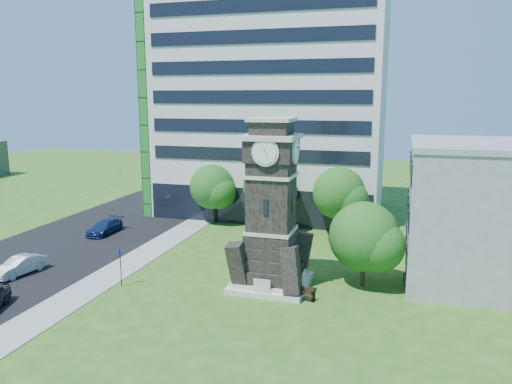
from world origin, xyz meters
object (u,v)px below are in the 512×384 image
(park_bench, at_px, (301,292))
(street_sign, at_px, (120,263))
(clock_tower, at_px, (271,216))
(car_street_mid, at_px, (20,266))
(car_east_lot, at_px, (445,284))
(car_street_north, at_px, (105,227))

(park_bench, relative_size, street_sign, 0.66)
(clock_tower, xyz_separation_m, street_sign, (-10.48, -3.24, -3.54))
(car_street_mid, xyz_separation_m, car_east_lot, (31.53, 5.10, 0.08))
(clock_tower, xyz_separation_m, car_east_lot, (12.15, 1.76, -4.49))
(car_east_lot, xyz_separation_m, park_bench, (-9.51, -3.69, -0.29))
(car_east_lot, bearing_deg, park_bench, 106.52)
(park_bench, height_order, street_sign, street_sign)
(park_bench, bearing_deg, car_street_north, 173.43)
(clock_tower, height_order, car_street_mid, clock_tower)
(car_street_mid, xyz_separation_m, street_sign, (8.90, 0.09, 1.04))
(clock_tower, height_order, car_east_lot, clock_tower)
(car_east_lot, distance_m, street_sign, 23.20)
(car_street_north, height_order, park_bench, car_street_north)
(car_street_north, relative_size, car_east_lot, 0.83)
(park_bench, bearing_deg, car_street_mid, -157.22)
(clock_tower, relative_size, car_street_north, 2.60)
(clock_tower, relative_size, car_street_mid, 2.87)
(car_street_north, height_order, car_east_lot, car_east_lot)
(car_east_lot, relative_size, street_sign, 2.03)
(car_street_mid, distance_m, street_sign, 8.96)
(park_bench, bearing_deg, clock_tower, 163.08)
(car_street_mid, relative_size, car_street_north, 0.91)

